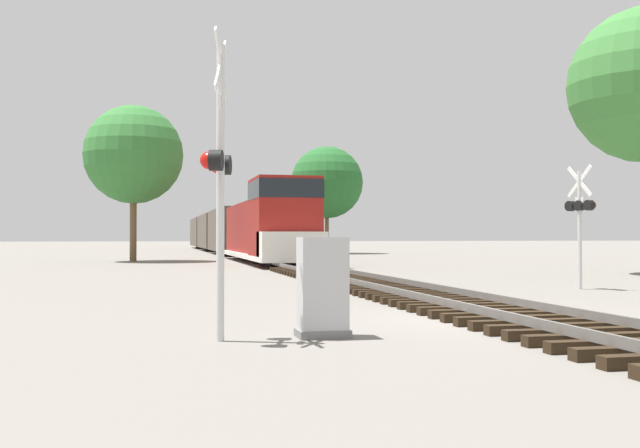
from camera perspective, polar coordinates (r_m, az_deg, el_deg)
name	(u,v)px	position (r m, az deg, el deg)	size (l,w,h in m)	color
ground_plane	(502,319)	(14.28, 13.70, -7.04)	(400.00, 400.00, 0.00)	slate
rail_track_bed	(502,312)	(14.27, 13.70, -6.50)	(2.60, 160.00, 0.31)	black
freight_train	(226,231)	(66.36, -7.18, -0.56)	(3.11, 67.23, 4.36)	maroon
crossing_signal_near	(219,169)	(11.03, -7.72, 4.14)	(0.54, 1.01, 4.50)	silver
crossing_signal_far	(580,212)	(22.77, 19.23, 0.89)	(0.52, 1.01, 3.56)	silver
relay_cabinet	(322,288)	(11.35, 0.19, -4.88)	(0.78, 0.59, 1.52)	slate
tree_mid_background	(133,155)	(46.37, -14.03, 5.14)	(5.91, 5.91, 9.36)	brown
tree_deep_background	(327,182)	(65.12, 0.53, 3.18)	(6.27, 6.27, 9.33)	brown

